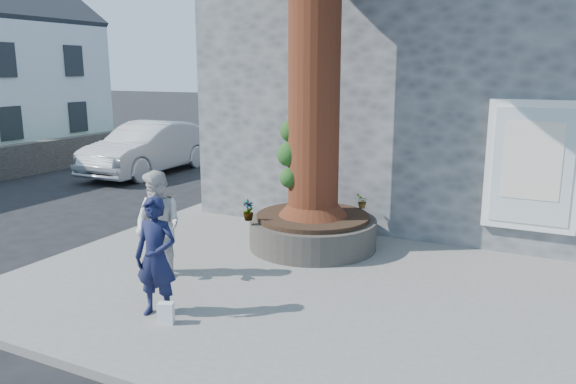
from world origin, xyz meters
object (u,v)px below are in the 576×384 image
at_px(planter, 313,231).
at_px(woman, 158,225).
at_px(man, 156,257).
at_px(car_silver, 149,148).

bearing_deg(planter, woman, -120.82).
height_order(man, car_silver, man).
relative_size(planter, car_silver, 0.46).
relative_size(planter, man, 1.45).
height_order(planter, man, man).
bearing_deg(woman, planter, 65.94).
height_order(planter, car_silver, car_silver).
distance_m(man, woman, 1.39).
bearing_deg(woman, man, -45.07).
bearing_deg(car_silver, planter, -33.96).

